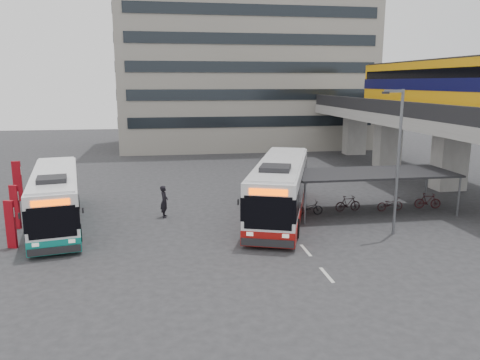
{
  "coord_description": "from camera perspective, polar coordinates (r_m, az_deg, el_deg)",
  "views": [
    {
      "loc": [
        -4.07,
        -23.64,
        7.98
      ],
      "look_at": [
        0.49,
        4.48,
        2.0
      ],
      "focal_mm": 35.0,
      "sensor_mm": 36.0,
      "label": 1
    }
  ],
  "objects": [
    {
      "name": "viaduct",
      "position": [
        40.9,
        22.08,
        8.55
      ],
      "size": [
        8.0,
        32.0,
        9.68
      ],
      "color": "gray",
      "rests_on": "ground"
    },
    {
      "name": "bus_main",
      "position": [
        28.19,
        4.93,
        -1.08
      ],
      "size": [
        6.63,
        12.5,
        3.64
      ],
      "rotation": [
        0.0,
        0.0,
        -0.34
      ],
      "color": "white",
      "rests_on": "ground"
    },
    {
      "name": "bus_teal",
      "position": [
        28.43,
        -21.52,
        -2.09
      ],
      "size": [
        4.39,
        11.42,
        3.3
      ],
      "rotation": [
        0.0,
        0.0,
        0.18
      ],
      "color": "white",
      "rests_on": "ground"
    },
    {
      "name": "ground",
      "position": [
        25.28,
        0.54,
        -6.54
      ],
      "size": [
        120.0,
        120.0,
        0.0
      ],
      "primitive_type": "plane",
      "color": "#28282B",
      "rests_on": "ground"
    },
    {
      "name": "office_block",
      "position": [
        60.65,
        0.39,
        16.13
      ],
      "size": [
        30.0,
        15.0,
        25.0
      ],
      "primitive_type": "cube",
      "color": "gray",
      "rests_on": "ground"
    },
    {
      "name": "road_markings",
      "position": [
        23.08,
        8.02,
        -8.47
      ],
      "size": [
        0.15,
        7.6,
        0.01
      ],
      "color": "beige",
      "rests_on": "ground"
    },
    {
      "name": "sign_totem_mid",
      "position": [
        28.6,
        -25.73,
        -2.91
      ],
      "size": [
        0.52,
        0.32,
        2.46
      ],
      "rotation": [
        0.0,
        0.0,
        -0.35
      ],
      "color": "maroon",
      "rests_on": "ground"
    },
    {
      "name": "lamp_post",
      "position": [
        25.54,
        18.62,
        3.07
      ],
      "size": [
        1.32,
        0.46,
        7.63
      ],
      "rotation": [
        0.0,
        0.0,
        0.24
      ],
      "color": "#595B60",
      "rests_on": "ground"
    },
    {
      "name": "sign_totem_north",
      "position": [
        35.19,
        -25.5,
        -0.06
      ],
      "size": [
        0.6,
        0.2,
        2.75
      ],
      "rotation": [
        0.0,
        0.0,
        -0.04
      ],
      "color": "maroon",
      "rests_on": "ground"
    },
    {
      "name": "sign_totem_south",
      "position": [
        25.37,
        -26.18,
        -4.8
      ],
      "size": [
        0.51,
        0.29,
        2.39
      ],
      "rotation": [
        0.0,
        0.0,
        -0.3
      ],
      "color": "maroon",
      "rests_on": "ground"
    },
    {
      "name": "bike_shelter",
      "position": [
        30.11,
        15.61,
        -0.74
      ],
      "size": [
        10.0,
        4.0,
        2.54
      ],
      "color": "#595B60",
      "rests_on": "ground"
    },
    {
      "name": "pedestrian",
      "position": [
        28.39,
        -9.22,
        -2.6
      ],
      "size": [
        0.54,
        0.75,
        1.94
      ],
      "primitive_type": "imported",
      "rotation": [
        0.0,
        0.0,
        1.47
      ],
      "color": "black",
      "rests_on": "ground"
    }
  ]
}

